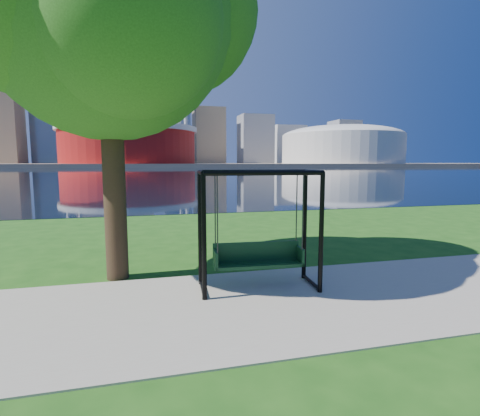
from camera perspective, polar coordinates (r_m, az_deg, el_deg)
name	(u,v)px	position (r m, az deg, el deg)	size (l,w,h in m)	color
ground	(234,297)	(7.52, -0.96, -13.38)	(900.00, 900.00, 0.00)	#1E5114
path	(240,305)	(7.06, 0.02, -14.63)	(120.00, 4.00, 0.03)	#9E937F
river	(150,172)	(108.90, -13.58, 5.37)	(900.00, 180.00, 0.02)	black
far_bank	(146,165)	(312.87, -14.18, 6.42)	(900.00, 228.00, 2.00)	#937F60
stadium	(129,144)	(242.28, -16.58, 9.39)	(83.00, 83.00, 32.00)	maroon
arena	(342,144)	(278.10, 15.27, 9.42)	(84.00, 84.00, 26.56)	beige
skyline	(139,122)	(327.96, -15.14, 12.52)	(392.00, 66.00, 96.50)	gray
swing	(258,232)	(7.68, 2.81, -3.73)	(2.47, 1.21, 2.46)	black
park_tree	(104,6)	(9.36, -19.98, 26.99)	(6.82, 6.16, 8.47)	#2E2014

